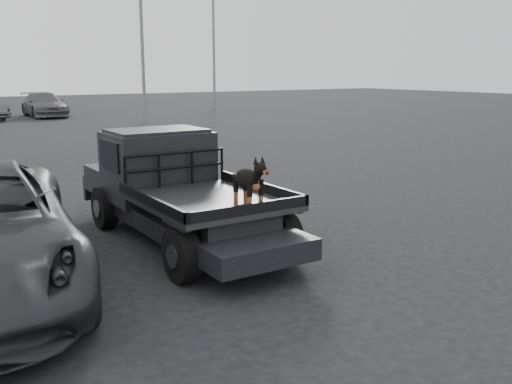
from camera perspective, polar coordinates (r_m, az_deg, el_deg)
ground at (r=8.01m, az=-3.43°, el=-8.50°), size 120.00×120.00×0.00m
flatbed_ute at (r=9.56m, az=-7.38°, el=-2.25°), size 2.00×5.40×0.92m
ute_cab at (r=10.24m, az=-9.82°, el=3.77°), size 1.72×1.30×0.88m
headache_rack at (r=9.58m, az=-8.02°, el=2.26°), size 1.80×0.08×0.55m
dog at (r=7.81m, az=-0.79°, el=0.85°), size 0.32×0.60×0.74m
distant_car_b at (r=37.47m, az=-20.42°, el=8.19°), size 2.07×5.01×1.45m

